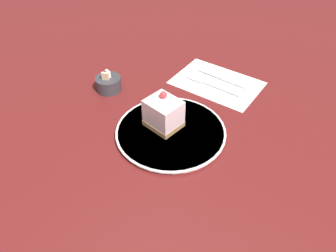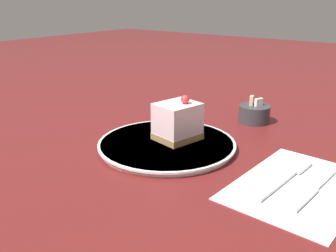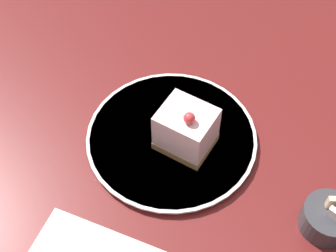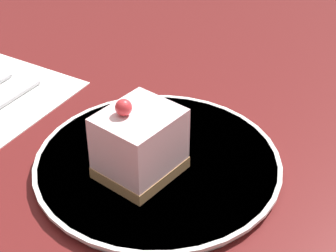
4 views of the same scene
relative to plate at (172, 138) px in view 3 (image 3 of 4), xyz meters
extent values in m
plane|color=#5B1919|center=(0.02, 0.01, -0.01)|extent=(4.00, 4.00, 0.00)
cylinder|color=silver|center=(0.00, 0.00, 0.00)|extent=(0.27, 0.27, 0.01)
cylinder|color=silver|center=(0.00, 0.00, 0.00)|extent=(0.28, 0.28, 0.00)
cube|color=#9E7547|center=(0.01, 0.03, 0.01)|extent=(0.09, 0.10, 0.01)
cube|color=silver|center=(0.01, 0.03, 0.05)|extent=(0.09, 0.09, 0.06)
sphere|color=red|center=(0.02, 0.03, 0.09)|extent=(0.02, 0.02, 0.02)
cylinder|color=#333338|center=(0.07, 0.26, 0.01)|extent=(0.07, 0.07, 0.04)
cube|color=#D8B28C|center=(0.06, 0.26, 0.04)|extent=(0.01, 0.02, 0.02)
cube|color=white|center=(0.08, 0.26, 0.04)|extent=(0.02, 0.02, 0.02)
camera|label=1|loc=(-0.52, -0.31, 0.56)|focal=35.00mm
camera|label=2|loc=(0.42, -0.55, 0.28)|focal=40.00mm
camera|label=3|loc=(0.42, 0.14, 0.62)|focal=50.00mm
camera|label=4|loc=(-0.23, 0.43, 0.40)|focal=60.00mm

